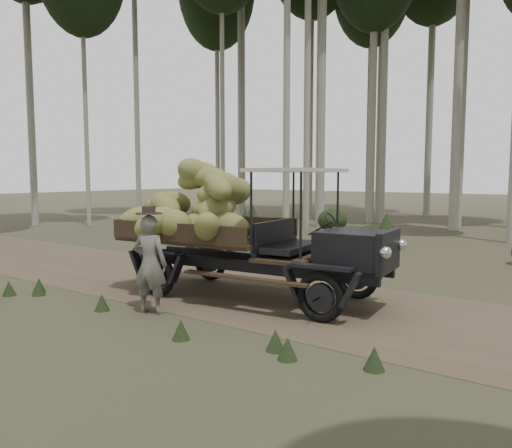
% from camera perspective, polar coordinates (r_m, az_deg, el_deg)
% --- Properties ---
extents(ground, '(120.00, 120.00, 0.00)m').
position_cam_1_polar(ground, '(9.43, 6.58, -9.10)').
color(ground, '#473D2B').
rests_on(ground, ground).
extents(dirt_track, '(70.00, 4.00, 0.01)m').
position_cam_1_polar(dirt_track, '(9.43, 6.58, -9.08)').
color(dirt_track, brown).
rests_on(dirt_track, ground).
extents(banana_truck, '(5.82, 2.90, 2.85)m').
position_cam_1_polar(banana_truck, '(9.83, -3.80, 0.93)').
color(banana_truck, black).
rests_on(banana_truck, ground).
extents(farmer, '(0.72, 0.58, 1.86)m').
position_cam_1_polar(farmer, '(8.82, -12.03, -4.35)').
color(farmer, '#625F59').
rests_on(farmer, ground).
extents(undergrowth, '(21.12, 23.81, 1.37)m').
position_cam_1_polar(undergrowth, '(11.07, 4.39, -4.22)').
color(undergrowth, '#233319').
rests_on(undergrowth, ground).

